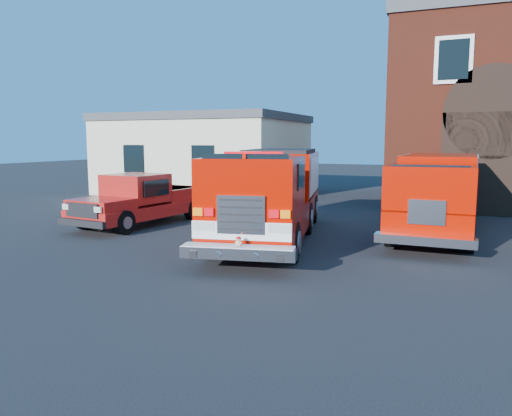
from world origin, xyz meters
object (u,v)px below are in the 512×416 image
at_px(fire_engine, 271,193).
at_px(pickup_truck, 142,201).
at_px(side_building, 206,153).
at_px(secondary_truck, 437,192).

relative_size(fire_engine, pickup_truck, 1.59).
height_order(side_building, secondary_truck, side_building).
bearing_deg(pickup_truck, fire_engine, -6.66).
bearing_deg(pickup_truck, secondary_truck, 12.47).
bearing_deg(secondary_truck, side_building, 145.92).
xyz_separation_m(pickup_truck, secondary_truck, (9.58, 2.12, 0.49)).
distance_m(fire_engine, pickup_truck, 5.12).
distance_m(side_building, secondary_truck, 15.52).
xyz_separation_m(side_building, pickup_truck, (3.26, -10.80, -1.36)).
bearing_deg(fire_engine, pickup_truck, 173.34).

